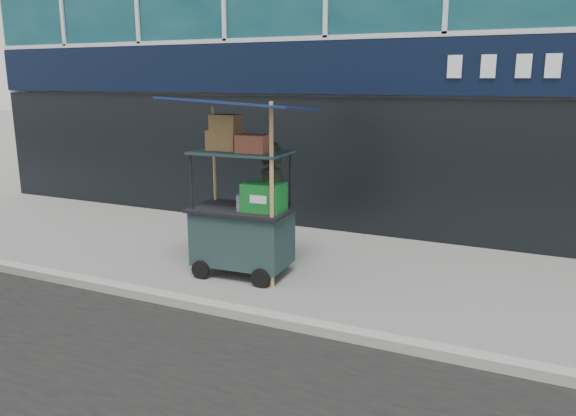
% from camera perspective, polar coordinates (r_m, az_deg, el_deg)
% --- Properties ---
extents(ground, '(80.00, 80.00, 0.00)m').
position_cam_1_polar(ground, '(7.12, -8.14, -9.58)').
color(ground, slate).
rests_on(ground, ground).
extents(curb, '(80.00, 0.18, 0.12)m').
position_cam_1_polar(curb, '(6.94, -9.06, -9.68)').
color(curb, gray).
rests_on(curb, ground).
extents(vendor_cart, '(1.91, 1.40, 2.50)m').
position_cam_1_polar(vendor_cart, '(7.82, -4.60, -0.65)').
color(vendor_cart, '#1B2C2E').
rests_on(vendor_cart, ground).
extents(vendor_man, '(0.47, 0.69, 1.87)m').
position_cam_1_polar(vendor_man, '(7.96, -1.46, 0.06)').
color(vendor_man, black).
rests_on(vendor_man, ground).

